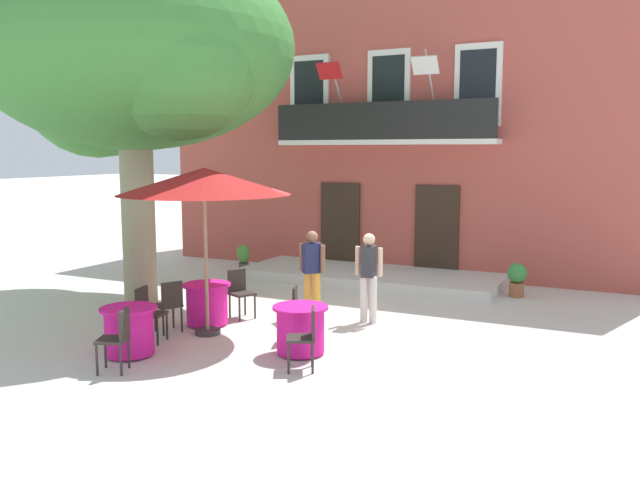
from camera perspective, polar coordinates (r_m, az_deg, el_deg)
name	(u,v)px	position (r m, az deg, el deg)	size (l,w,h in m)	color
ground_plane	(317,320)	(12.30, -0.30, -6.97)	(120.00, 120.00, 0.00)	beige
building_facade	(413,128)	(18.57, 8.13, 9.59)	(13.00, 5.09, 7.50)	#B24C42
entrance_step_platform	(370,276)	(15.88, 4.36, -3.17)	(6.23, 2.34, 0.25)	silver
plane_tree	(130,58)	(13.97, -16.15, 14.97)	(6.70, 5.88, 7.06)	gray
cafe_table_near_tree	(300,329)	(10.21, -1.71, -7.77)	(0.86, 0.86, 0.76)	#DB1984
cafe_chair_near_tree_0	(306,334)	(9.45, -1.24, -8.18)	(0.54, 0.54, 0.91)	#2D2823
cafe_chair_near_tree_1	(301,309)	(10.91, -1.65, -6.02)	(0.52, 0.52, 0.91)	#2D2823
cafe_table_middle	(129,331)	(10.55, -16.25, -7.58)	(0.86, 0.86, 0.76)	#DB1984
cafe_chair_middle_0	(117,336)	(9.80, -17.20, -7.95)	(0.53, 0.53, 0.91)	#2D2823
cafe_chair_middle_1	(148,310)	(11.19, -14.74, -5.92)	(0.48, 0.48, 0.91)	#2D2823
cafe_table_front	(207,304)	(12.05, -9.80, -5.48)	(0.86, 0.86, 0.76)	#DB1984
cafe_chair_front_0	(170,303)	(11.63, -12.93, -5.34)	(0.54, 0.54, 0.91)	#2D2823
cafe_chair_front_1	(240,290)	(12.46, -6.98, -4.34)	(0.53, 0.53, 0.91)	#2D2823
cafe_umbrella	(204,182)	(11.15, -10.03, 4.99)	(2.90, 2.90, 2.85)	#997A56
ground_planter_left	(243,257)	(17.22, -6.67, -1.45)	(0.34, 0.34, 0.71)	#47423D
ground_planter_right	(517,278)	(14.75, 16.74, -3.18)	(0.41, 0.41, 0.74)	#995638
pedestrian_near_entrance	(312,269)	(12.27, -0.68, -2.54)	(0.53, 0.40, 1.65)	gold
pedestrian_mid_plaza	(369,273)	(11.95, 4.26, -2.84)	(0.53, 0.37, 1.65)	silver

